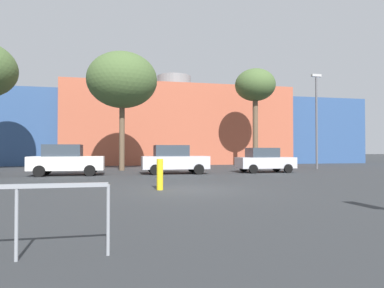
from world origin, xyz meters
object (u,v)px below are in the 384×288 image
Objects in this scene: parked_car_2 at (174,160)px; bollard_yellow_0 at (160,174)px; street_lamp at (316,115)px; parked_car_1 at (66,160)px; parked_car_3 at (264,160)px; bare_tree_1 at (122,81)px; bare_tree_0 at (255,87)px.

parked_car_2 is 3.59× the size of bollard_yellow_0.
parked_car_2 is at bearing -166.43° from street_lamp.
parked_car_1 is at bearing -180.00° from parked_car_2.
parked_car_3 is 7.34m from street_lamp.
bare_tree_1 is at bearing 175.17° from street_lamp.
parked_car_1 is 6.45m from parked_car_2.
bare_tree_1 is (-9.37, 4.16, 5.82)m from parked_car_3.
parked_car_3 is at bearing -108.44° from bare_tree_0.
parked_car_3 is 11.79m from bare_tree_1.
bare_tree_0 is (8.54, 7.10, 6.33)m from parked_car_2.
bare_tree_1 is 15.38m from street_lamp.
parked_car_2 is at bearing 180.00° from parked_car_3.
parked_car_2 is 12.75m from street_lamp.
bollard_yellow_0 is (-10.41, -15.51, -6.64)m from bare_tree_0.
parked_car_3 is 0.44× the size of bare_tree_1.
bare_tree_0 is at bearing 39.77° from parked_car_2.
bollard_yellow_0 is (4.58, -8.41, -0.33)m from parked_car_1.
parked_car_3 is 3.28× the size of bollard_yellow_0.
street_lamp is at bearing -51.07° from bare_tree_0.
parked_car_1 is 1.01× the size of parked_car_2.
parked_car_2 reaches higher than parked_car_3.
parked_car_2 is at bearing -52.43° from bare_tree_1.
bare_tree_1 is (3.25, 4.16, 5.73)m from parked_car_1.
street_lamp reaches higher than parked_car_2.
parked_car_1 is 0.56× the size of street_lamp.
bare_tree_0 is at bearing 71.56° from parked_car_3.
parked_car_3 is at bearing -0.00° from parked_car_2.
bare_tree_0 is at bearing 14.06° from bare_tree_1.
bare_tree_1 is 1.16× the size of street_lamp.
bare_tree_1 reaches higher than parked_car_2.
street_lamp is at bearing 26.52° from parked_car_3.
parked_car_2 is 12.78m from bare_tree_0.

